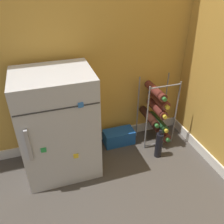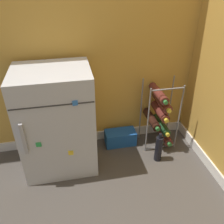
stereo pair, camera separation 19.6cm
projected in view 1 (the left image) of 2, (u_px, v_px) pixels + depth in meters
ground_plane at (106, 187)px, 1.84m from camera, size 14.00×14.00×0.00m
wall_back at (78, 2)px, 1.68m from camera, size 6.87×0.07×2.50m
mini_fridge at (58, 125)px, 1.81m from camera, size 0.56×0.47×0.86m
wine_rack at (157, 112)px, 2.18m from camera, size 0.30×0.32×0.64m
soda_box at (119, 137)px, 2.26m from camera, size 0.29×0.15×0.14m
loose_bottle_floor at (159, 145)px, 2.08m from camera, size 0.06×0.06×0.28m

